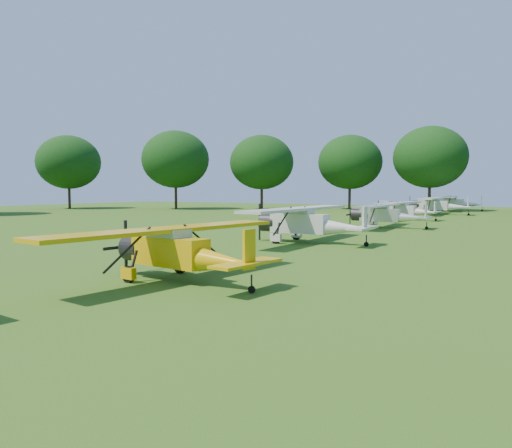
{
  "coord_description": "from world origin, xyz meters",
  "views": [
    {
      "loc": [
        12.67,
        -22.67,
        3.29
      ],
      "look_at": [
        -0.73,
        0.8,
        1.4
      ],
      "focal_mm": 35.0,
      "sensor_mm": 36.0,
      "label": 1
    }
  ],
  "objects_px": {
    "aircraft_2": "(179,248)",
    "aircraft_7": "(455,202)",
    "aircraft_4": "(386,213)",
    "aircraft_5": "(405,209)",
    "aircraft_3": "(308,221)",
    "aircraft_6": "(437,204)",
    "golf_cart": "(385,209)"
  },
  "relations": [
    {
      "from": "aircraft_2",
      "to": "aircraft_7",
      "type": "relative_size",
      "value": 0.87
    },
    {
      "from": "aircraft_3",
      "to": "golf_cart",
      "type": "bearing_deg",
      "value": 100.16
    },
    {
      "from": "aircraft_4",
      "to": "aircraft_6",
      "type": "distance_m",
      "value": 25.25
    },
    {
      "from": "aircraft_5",
      "to": "aircraft_6",
      "type": "relative_size",
      "value": 0.87
    },
    {
      "from": "aircraft_4",
      "to": "aircraft_5",
      "type": "height_order",
      "value": "aircraft_4"
    },
    {
      "from": "aircraft_5",
      "to": "golf_cart",
      "type": "distance_m",
      "value": 17.21
    },
    {
      "from": "aircraft_3",
      "to": "golf_cart",
      "type": "distance_m",
      "value": 42.69
    },
    {
      "from": "aircraft_3",
      "to": "aircraft_4",
      "type": "height_order",
      "value": "aircraft_3"
    },
    {
      "from": "aircraft_2",
      "to": "aircraft_7",
      "type": "bearing_deg",
      "value": 98.19
    },
    {
      "from": "aircraft_2",
      "to": "aircraft_6",
      "type": "bearing_deg",
      "value": 98.56
    },
    {
      "from": "aircraft_4",
      "to": "aircraft_3",
      "type": "bearing_deg",
      "value": -95.81
    },
    {
      "from": "aircraft_3",
      "to": "aircraft_5",
      "type": "height_order",
      "value": "aircraft_3"
    },
    {
      "from": "aircraft_5",
      "to": "aircraft_7",
      "type": "relative_size",
      "value": 0.86
    },
    {
      "from": "aircraft_6",
      "to": "aircraft_4",
      "type": "bearing_deg",
      "value": -92.13
    },
    {
      "from": "golf_cart",
      "to": "aircraft_2",
      "type": "bearing_deg",
      "value": -61.62
    },
    {
      "from": "aircraft_4",
      "to": "aircraft_7",
      "type": "height_order",
      "value": "aircraft_7"
    },
    {
      "from": "aircraft_5",
      "to": "aircraft_6",
      "type": "height_order",
      "value": "aircraft_6"
    },
    {
      "from": "aircraft_2",
      "to": "aircraft_6",
      "type": "height_order",
      "value": "aircraft_6"
    },
    {
      "from": "aircraft_4",
      "to": "golf_cart",
      "type": "height_order",
      "value": "aircraft_4"
    },
    {
      "from": "aircraft_2",
      "to": "aircraft_5",
      "type": "distance_m",
      "value": 40.29
    },
    {
      "from": "aircraft_4",
      "to": "aircraft_6",
      "type": "height_order",
      "value": "aircraft_6"
    },
    {
      "from": "aircraft_3",
      "to": "aircraft_6",
      "type": "xyz_separation_m",
      "value": [
        0.77,
        39.55,
        0.02
      ]
    },
    {
      "from": "golf_cart",
      "to": "aircraft_4",
      "type": "bearing_deg",
      "value": -54.34
    },
    {
      "from": "aircraft_6",
      "to": "aircraft_7",
      "type": "height_order",
      "value": "aircraft_7"
    },
    {
      "from": "aircraft_6",
      "to": "golf_cart",
      "type": "height_order",
      "value": "aircraft_6"
    },
    {
      "from": "aircraft_5",
      "to": "aircraft_7",
      "type": "bearing_deg",
      "value": 93.18
    },
    {
      "from": "aircraft_2",
      "to": "golf_cart",
      "type": "bearing_deg",
      "value": 106.15
    },
    {
      "from": "aircraft_6",
      "to": "aircraft_7",
      "type": "xyz_separation_m",
      "value": [
        0.32,
        12.84,
        0.01
      ]
    },
    {
      "from": "aircraft_3",
      "to": "aircraft_7",
      "type": "height_order",
      "value": "aircraft_7"
    },
    {
      "from": "aircraft_5",
      "to": "aircraft_2",
      "type": "bearing_deg",
      "value": -81.79
    },
    {
      "from": "aircraft_2",
      "to": "golf_cart",
      "type": "height_order",
      "value": "aircraft_2"
    },
    {
      "from": "aircraft_5",
      "to": "golf_cart",
      "type": "height_order",
      "value": "aircraft_5"
    }
  ]
}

